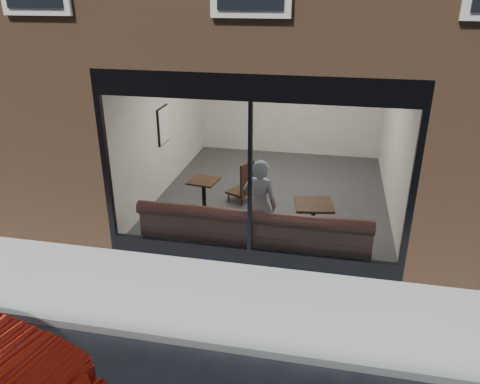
% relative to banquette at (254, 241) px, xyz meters
% --- Properties ---
extents(ground, '(120.00, 120.00, 0.00)m').
position_rel_banquette_xyz_m(ground, '(0.00, -2.45, -0.23)').
color(ground, black).
rests_on(ground, ground).
extents(sidewalk_near, '(40.00, 2.00, 0.01)m').
position_rel_banquette_xyz_m(sidewalk_near, '(0.00, -1.45, -0.22)').
color(sidewalk_near, gray).
rests_on(sidewalk_near, ground).
extents(kerb_near, '(40.00, 0.10, 0.12)m').
position_rel_banquette_xyz_m(kerb_near, '(0.00, -2.50, -0.17)').
color(kerb_near, gray).
rests_on(kerb_near, ground).
extents(host_building_pier_left, '(2.50, 12.00, 3.20)m').
position_rel_banquette_xyz_m(host_building_pier_left, '(-3.75, 5.55, 1.38)').
color(host_building_pier_left, brown).
rests_on(host_building_pier_left, ground).
extents(host_building_pier_right, '(2.50, 12.00, 3.20)m').
position_rel_banquette_xyz_m(host_building_pier_right, '(3.75, 5.55, 1.38)').
color(host_building_pier_right, brown).
rests_on(host_building_pier_right, ground).
extents(host_building_backfill, '(5.00, 6.00, 3.20)m').
position_rel_banquette_xyz_m(host_building_backfill, '(0.00, 8.55, 1.38)').
color(host_building_backfill, brown).
rests_on(host_building_backfill, ground).
extents(cafe_floor, '(6.00, 6.00, 0.00)m').
position_rel_banquette_xyz_m(cafe_floor, '(0.00, 2.55, -0.21)').
color(cafe_floor, '#2D2D30').
rests_on(cafe_floor, ground).
extents(cafe_ceiling, '(6.00, 6.00, 0.00)m').
position_rel_banquette_xyz_m(cafe_ceiling, '(0.00, 2.55, 2.97)').
color(cafe_ceiling, white).
rests_on(cafe_ceiling, host_building_upper).
extents(cafe_wall_back, '(5.00, 0.00, 5.00)m').
position_rel_banquette_xyz_m(cafe_wall_back, '(0.00, 5.54, 1.37)').
color(cafe_wall_back, silver).
rests_on(cafe_wall_back, ground).
extents(cafe_wall_left, '(0.00, 6.00, 6.00)m').
position_rel_banquette_xyz_m(cafe_wall_left, '(-2.49, 2.55, 1.37)').
color(cafe_wall_left, silver).
rests_on(cafe_wall_left, ground).
extents(cafe_wall_right, '(0.00, 6.00, 6.00)m').
position_rel_banquette_xyz_m(cafe_wall_right, '(2.49, 2.55, 1.37)').
color(cafe_wall_right, silver).
rests_on(cafe_wall_right, ground).
extents(storefront_kick, '(5.00, 0.10, 0.30)m').
position_rel_banquette_xyz_m(storefront_kick, '(0.00, -0.40, -0.08)').
color(storefront_kick, black).
rests_on(storefront_kick, ground).
extents(storefront_header, '(5.00, 0.10, 0.40)m').
position_rel_banquette_xyz_m(storefront_header, '(0.00, -0.40, 2.77)').
color(storefront_header, black).
rests_on(storefront_header, host_building_upper).
extents(storefront_mullion, '(0.06, 0.10, 2.50)m').
position_rel_banquette_xyz_m(storefront_mullion, '(0.00, -0.40, 1.32)').
color(storefront_mullion, black).
rests_on(storefront_mullion, storefront_kick).
extents(storefront_glass, '(4.80, 0.00, 4.80)m').
position_rel_banquette_xyz_m(storefront_glass, '(0.00, -0.43, 1.33)').
color(storefront_glass, white).
rests_on(storefront_glass, storefront_kick).
extents(banquette, '(4.00, 0.55, 0.45)m').
position_rel_banquette_xyz_m(banquette, '(0.00, 0.00, 0.00)').
color(banquette, '#3E1B16').
rests_on(banquette, cafe_floor).
extents(person, '(0.67, 0.50, 1.67)m').
position_rel_banquette_xyz_m(person, '(0.06, 0.22, 0.61)').
color(person, '#AEC3E1').
rests_on(person, cafe_floor).
extents(cafe_table_left, '(0.61, 0.61, 0.04)m').
position_rel_banquette_xyz_m(cafe_table_left, '(-1.27, 1.30, 0.52)').
color(cafe_table_left, black).
rests_on(cafe_table_left, cafe_floor).
extents(cafe_table_right, '(0.77, 0.77, 0.04)m').
position_rel_banquette_xyz_m(cafe_table_right, '(0.99, 0.62, 0.52)').
color(cafe_table_right, black).
rests_on(cafe_table_right, cafe_floor).
extents(cafe_chair_left, '(0.62, 0.62, 0.04)m').
position_rel_banquette_xyz_m(cafe_chair_left, '(-0.67, 2.04, 0.01)').
color(cafe_chair_left, black).
rests_on(cafe_chair_left, cafe_floor).
extents(wall_poster, '(0.02, 0.57, 0.76)m').
position_rel_banquette_xyz_m(wall_poster, '(-2.45, 2.37, 1.32)').
color(wall_poster, white).
rests_on(wall_poster, cafe_wall_left).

